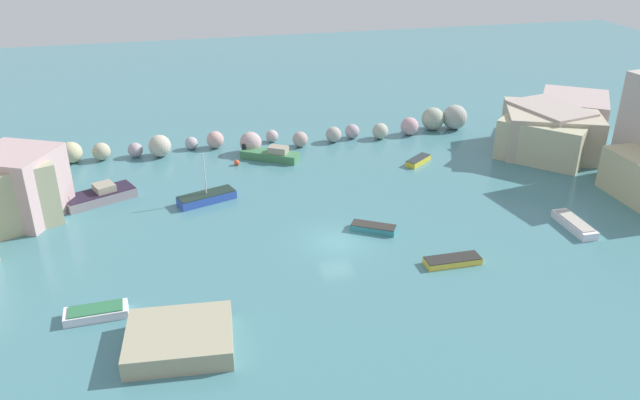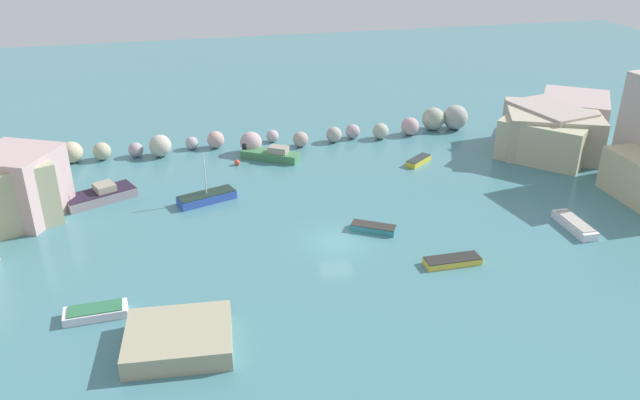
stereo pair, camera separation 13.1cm
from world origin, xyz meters
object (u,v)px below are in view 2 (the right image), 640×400
moored_boat_3 (419,161)px  moored_boat_5 (96,312)px  stone_dock (179,339)px  moored_boat_6 (574,225)px  moored_boat_0 (373,228)px  moored_boat_7 (452,261)px  moored_boat_2 (101,195)px  channel_buoy (237,162)px  moored_boat_1 (207,197)px  moored_boat_4 (271,154)px

moored_boat_3 → moored_boat_5: size_ratio=0.80×
stone_dock → moored_boat_6: 32.07m
moored_boat_0 → moored_boat_7: moored_boat_0 is taller
moored_boat_0 → moored_boat_2: bearing=-175.6°
channel_buoy → moored_boat_0: moored_boat_0 is taller
moored_boat_5 → moored_boat_6: size_ratio=0.87×
moored_boat_2 → moored_boat_3: moored_boat_2 is taller
moored_boat_2 → moored_boat_3: bearing=-21.6°
stone_dock → moored_boat_1: 19.73m
moored_boat_5 → moored_boat_7: size_ratio=0.96×
stone_dock → moored_boat_2: size_ratio=0.96×
moored_boat_7 → channel_buoy: bearing=-59.9°
stone_dock → moored_boat_4: bearing=70.0°
channel_buoy → moored_boat_6: (24.57, -19.43, 0.08)m
moored_boat_0 → moored_boat_6: (15.69, -3.32, 0.08)m
moored_boat_1 → moored_boat_4: 10.90m
moored_boat_1 → moored_boat_3: bearing=171.5°
stone_dock → moored_boat_7: 20.07m
moored_boat_5 → moored_boat_6: moored_boat_6 is taller
stone_dock → channel_buoy: bearing=76.4°
channel_buoy → moored_boat_3: (17.54, -3.74, 0.02)m
moored_boat_7 → moored_boat_4: bearing=-67.8°
moored_boat_0 → moored_boat_5: (-20.45, -6.70, 0.04)m
channel_buoy → stone_dock: bearing=-103.6°
moored_boat_2 → moored_boat_7: bearing=-58.3°
moored_boat_1 → moored_boat_4: moored_boat_1 is taller
stone_dock → moored_boat_0: (15.44, 11.02, -0.36)m
moored_boat_1 → moored_boat_5: size_ratio=1.33×
moored_boat_1 → moored_boat_7: (16.38, -14.55, -0.15)m
moored_boat_0 → moored_boat_2: 23.91m
moored_boat_1 → moored_boat_5: moored_boat_1 is taller
moored_boat_5 → moored_boat_7: (24.45, 0.64, -0.06)m
moored_boat_4 → moored_boat_1: bearing=-98.3°
stone_dock → moored_boat_7: bearing=14.3°
channel_buoy → moored_boat_0: (8.87, -16.11, 0.00)m
moored_boat_0 → moored_boat_2: moored_boat_2 is taller
moored_boat_5 → moored_boat_3: bearing=30.7°
moored_boat_1 → moored_boat_7: size_ratio=1.27×
moored_boat_5 → moored_boat_6: (36.14, 3.39, 0.03)m
moored_boat_0 → moored_boat_4: moored_boat_4 is taller
moored_boat_2 → moored_boat_5: moored_boat_2 is taller
moored_boat_1 → moored_boat_3: (21.05, 3.90, -0.11)m
channel_buoy → moored_boat_4: (3.53, 0.69, 0.26)m
stone_dock → moored_boat_1: bearing=81.1°
moored_boat_3 → moored_boat_4: moored_boat_4 is taller
stone_dock → moored_boat_3: (24.11, 23.39, -0.34)m
moored_boat_1 → moored_boat_6: size_ratio=1.16×
stone_dock → moored_boat_2: 22.61m
moored_boat_1 → moored_boat_3: 21.41m
channel_buoy → moored_boat_5: (-11.57, -22.82, 0.04)m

